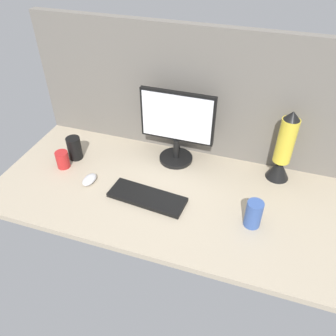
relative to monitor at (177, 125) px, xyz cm
name	(u,v)px	position (x,y,z in cm)	size (l,w,h in cm)	color
ground_plane	(177,194)	(8.15, -25.11, -23.26)	(180.00, 80.00, 3.00)	tan
cubicle_wall_back	(200,94)	(8.15, 12.39, 12.28)	(180.00, 5.00, 68.08)	slate
monitor	(177,125)	(0.00, 0.00, 0.00)	(38.39, 18.00, 39.83)	black
keyboard	(147,197)	(-3.92, -34.40, -20.76)	(37.00, 13.00, 2.00)	black
mouse	(89,180)	(-35.71, -32.14, -20.06)	(5.60, 9.60, 3.40)	silver
mug_black_travel	(74,148)	(-52.70, -16.11, -15.38)	(7.48, 7.48, 12.74)	black
mug_ceramic_blue	(254,214)	(45.29, -35.00, -15.26)	(7.21, 7.21, 12.99)	#38569E
mug_red_plastic	(63,160)	(-54.81, -25.15, -17.15)	(6.71, 6.71, 9.21)	red
lava_lamp	(283,152)	(53.49, 1.60, -5.78)	(11.64, 11.64, 38.09)	black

